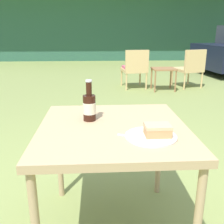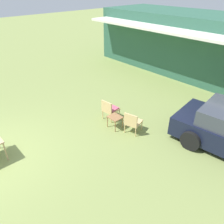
# 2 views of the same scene
# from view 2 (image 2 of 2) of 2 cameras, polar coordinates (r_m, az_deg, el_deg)

# --- Properties ---
(cabin_building) EXTENTS (11.55, 5.07, 3.14)m
(cabin_building) POSITION_cam_2_polar(r_m,az_deg,el_deg) (13.55, 21.39, 16.23)
(cabin_building) COLOR #2D5B47
(cabin_building) RESTS_ON ground_plane
(wicker_chair_cushioned) EXTENTS (0.54, 0.60, 0.81)m
(wicker_chair_cushioned) POSITION_cam_2_polar(r_m,az_deg,el_deg) (8.25, -0.55, 0.85)
(wicker_chair_cushioned) COLOR tan
(wicker_chair_cushioned) RESTS_ON ground_plane
(wicker_chair_plain) EXTENTS (0.61, 0.65, 0.81)m
(wicker_chair_plain) POSITION_cam_2_polar(r_m,az_deg,el_deg) (7.53, 5.39, -2.53)
(wicker_chair_plain) COLOR tan
(wicker_chair_plain) RESTS_ON ground_plane
(garden_side_table) EXTENTS (0.46, 0.41, 0.46)m
(garden_side_table) POSITION_cam_2_polar(r_m,az_deg,el_deg) (7.78, 0.80, -1.63)
(garden_side_table) COLOR #996B42
(garden_side_table) RESTS_ON ground_plane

